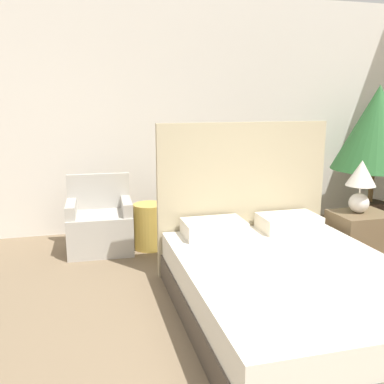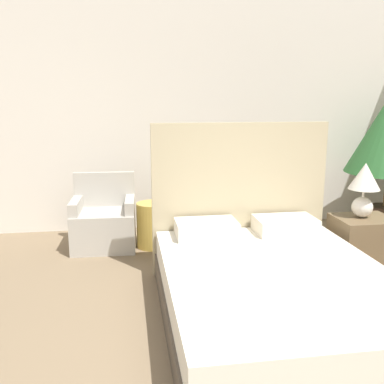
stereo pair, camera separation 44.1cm
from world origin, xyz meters
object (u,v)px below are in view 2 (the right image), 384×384
Objects in this scene: armchair_near_window_right at (199,220)px; nightstand at (362,245)px; table_lamp at (364,184)px; bed at (271,285)px; side_table at (153,225)px; armchair_near_window_left at (104,224)px.

armchair_near_window_right is 1.51× the size of nightstand.
armchair_near_window_right is at bearing 142.43° from table_lamp.
bed is 1.94m from side_table.
table_lamp reaches higher than armchair_near_window_left.
armchair_near_window_left is 1.51× the size of nightstand.
table_lamp is at bearing 127.56° from nightstand.
armchair_near_window_right is (-0.24, 1.83, -0.00)m from bed.
armchair_near_window_left reaches higher than nightstand.
nightstand is at bearing 32.25° from bed.
armchair_near_window_right is (1.09, -0.00, 0.00)m from armchair_near_window_left.
armchair_near_window_left is at bearing -173.13° from armchair_near_window_right.
side_table is (-1.93, 1.01, -0.61)m from table_lamp.
bed is at bearing -147.75° from nightstand.
side_table is at bearing 151.99° from nightstand.
bed is 1.50m from table_lamp.
side_table is (0.54, -0.06, -0.01)m from armchair_near_window_left.
table_lamp reaches higher than armchair_near_window_right.
nightstand is at bearing -52.44° from table_lamp.
table_lamp is 1.02× the size of side_table.
armchair_near_window_right is 1.62× the size of side_table.
armchair_near_window_left is 2.72m from nightstand.
nightstand is 0.59m from table_lamp.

